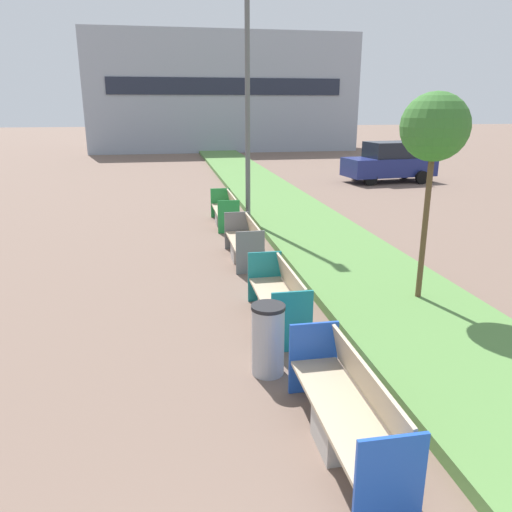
{
  "coord_description": "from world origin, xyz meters",
  "views": [
    {
      "loc": [
        -0.8,
        -0.31,
        3.49
      ],
      "look_at": [
        0.9,
        9.07,
        0.6
      ],
      "focal_mm": 35.0,
      "sensor_mm": 36.0,
      "label": 1
    }
  ],
  "objects_px": {
    "bench_blue_frame": "(347,416)",
    "street_lamp_post": "(247,79)",
    "bench_green_frame": "(226,213)",
    "sapling_tree_near": "(435,129)",
    "bench_grey_frame": "(245,245)",
    "parked_car_distant": "(389,162)",
    "litter_bin": "(268,339)",
    "bench_teal_frame": "(279,302)"
  },
  "relations": [
    {
      "from": "bench_blue_frame",
      "to": "street_lamp_post",
      "type": "distance_m",
      "value": 10.75
    },
    {
      "from": "bench_green_frame",
      "to": "sapling_tree_near",
      "type": "height_order",
      "value": "sapling_tree_near"
    },
    {
      "from": "bench_grey_frame",
      "to": "street_lamp_post",
      "type": "height_order",
      "value": "street_lamp_post"
    },
    {
      "from": "bench_green_frame",
      "to": "sapling_tree_near",
      "type": "relative_size",
      "value": 0.59
    },
    {
      "from": "sapling_tree_near",
      "to": "parked_car_distant",
      "type": "xyz_separation_m",
      "value": [
        5.99,
        14.42,
        -2.2
      ]
    },
    {
      "from": "sapling_tree_near",
      "to": "parked_car_distant",
      "type": "distance_m",
      "value": 15.77
    },
    {
      "from": "bench_green_frame",
      "to": "street_lamp_post",
      "type": "xyz_separation_m",
      "value": [
        0.61,
        -0.48,
        3.81
      ]
    },
    {
      "from": "street_lamp_post",
      "to": "litter_bin",
      "type": "bearing_deg",
      "value": -97.58
    },
    {
      "from": "bench_grey_frame",
      "to": "bench_blue_frame",
      "type": "bearing_deg",
      "value": -89.98
    },
    {
      "from": "bench_blue_frame",
      "to": "bench_teal_frame",
      "type": "bearing_deg",
      "value": 90.04
    },
    {
      "from": "bench_blue_frame",
      "to": "parked_car_distant",
      "type": "height_order",
      "value": "parked_car_distant"
    },
    {
      "from": "bench_blue_frame",
      "to": "bench_teal_frame",
      "type": "distance_m",
      "value": 3.21
    },
    {
      "from": "bench_grey_frame",
      "to": "litter_bin",
      "type": "height_order",
      "value": "litter_bin"
    },
    {
      "from": "litter_bin",
      "to": "street_lamp_post",
      "type": "relative_size",
      "value": 0.13
    },
    {
      "from": "street_lamp_post",
      "to": "parked_car_distant",
      "type": "distance_m",
      "value": 11.72
    },
    {
      "from": "bench_blue_frame",
      "to": "bench_green_frame",
      "type": "xyz_separation_m",
      "value": [
        -0.0,
        10.51,
        -0.0
      ]
    },
    {
      "from": "bench_teal_frame",
      "to": "litter_bin",
      "type": "bearing_deg",
      "value": -107.83
    },
    {
      "from": "bench_grey_frame",
      "to": "bench_green_frame",
      "type": "bearing_deg",
      "value": 89.98
    },
    {
      "from": "bench_grey_frame",
      "to": "parked_car_distant",
      "type": "bearing_deg",
      "value": 52.11
    },
    {
      "from": "litter_bin",
      "to": "parked_car_distant",
      "type": "distance_m",
      "value": 18.66
    },
    {
      "from": "litter_bin",
      "to": "street_lamp_post",
      "type": "xyz_separation_m",
      "value": [
        1.12,
        8.38,
        3.69
      ]
    },
    {
      "from": "bench_green_frame",
      "to": "sapling_tree_near",
      "type": "distance_m",
      "value": 7.98
    },
    {
      "from": "bench_green_frame",
      "to": "bench_grey_frame",
      "type": "bearing_deg",
      "value": -90.02
    },
    {
      "from": "bench_blue_frame",
      "to": "parked_car_distant",
      "type": "bearing_deg",
      "value": 64.27
    },
    {
      "from": "bench_teal_frame",
      "to": "street_lamp_post",
      "type": "xyz_separation_m",
      "value": [
        0.61,
        6.82,
        3.81
      ]
    },
    {
      "from": "bench_blue_frame",
      "to": "bench_grey_frame",
      "type": "relative_size",
      "value": 1.1
    },
    {
      "from": "bench_blue_frame",
      "to": "sapling_tree_near",
      "type": "xyz_separation_m",
      "value": [
        2.64,
        3.5,
        2.74
      ]
    },
    {
      "from": "bench_grey_frame",
      "to": "bench_green_frame",
      "type": "relative_size",
      "value": 0.94
    },
    {
      "from": "bench_teal_frame",
      "to": "sapling_tree_near",
      "type": "bearing_deg",
      "value": 6.11
    },
    {
      "from": "bench_teal_frame",
      "to": "bench_green_frame",
      "type": "xyz_separation_m",
      "value": [
        0.0,
        7.3,
        0.0
      ]
    },
    {
      "from": "bench_grey_frame",
      "to": "sapling_tree_near",
      "type": "xyz_separation_m",
      "value": [
        2.65,
        -3.32,
        2.75
      ]
    },
    {
      "from": "bench_blue_frame",
      "to": "bench_teal_frame",
      "type": "xyz_separation_m",
      "value": [
        -0.0,
        3.21,
        -0.0
      ]
    },
    {
      "from": "street_lamp_post",
      "to": "bench_grey_frame",
      "type": "bearing_deg",
      "value": -100.8
    },
    {
      "from": "bench_blue_frame",
      "to": "litter_bin",
      "type": "height_order",
      "value": "litter_bin"
    },
    {
      "from": "bench_blue_frame",
      "to": "bench_grey_frame",
      "type": "bearing_deg",
      "value": 90.02
    },
    {
      "from": "street_lamp_post",
      "to": "bench_blue_frame",
      "type": "bearing_deg",
      "value": -93.48
    },
    {
      "from": "litter_bin",
      "to": "sapling_tree_near",
      "type": "bearing_deg",
      "value": 30.41
    },
    {
      "from": "bench_teal_frame",
      "to": "litter_bin",
      "type": "relative_size",
      "value": 2.11
    },
    {
      "from": "bench_blue_frame",
      "to": "street_lamp_post",
      "type": "xyz_separation_m",
      "value": [
        0.61,
        10.03,
        3.81
      ]
    },
    {
      "from": "bench_blue_frame",
      "to": "bench_teal_frame",
      "type": "height_order",
      "value": "same"
    },
    {
      "from": "sapling_tree_near",
      "to": "bench_teal_frame",
      "type": "bearing_deg",
      "value": -173.89
    },
    {
      "from": "bench_grey_frame",
      "to": "bench_green_frame",
      "type": "distance_m",
      "value": 3.69
    }
  ]
}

